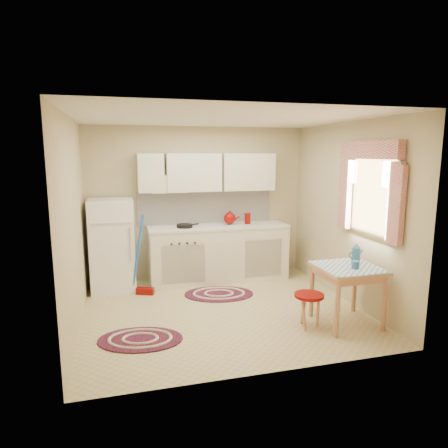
# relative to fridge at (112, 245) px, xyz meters

# --- Properties ---
(room_shell) EXTENTS (3.64, 3.60, 2.52)m
(room_shell) POSITION_rel_fridge_xyz_m (1.56, -1.01, 0.90)
(room_shell) COLOR tan
(room_shell) RESTS_ON ground
(fridge) EXTENTS (0.65, 0.60, 1.40)m
(fridge) POSITION_rel_fridge_xyz_m (0.00, 0.00, 0.00)
(fridge) COLOR white
(fridge) RESTS_ON ground
(broom) EXTENTS (0.30, 0.22, 1.20)m
(broom) POSITION_rel_fridge_xyz_m (0.45, -0.35, -0.10)
(broom) COLOR blue
(broom) RESTS_ON ground
(base_cabinets) EXTENTS (2.25, 0.60, 0.88)m
(base_cabinets) POSITION_rel_fridge_xyz_m (1.67, 0.05, -0.26)
(base_cabinets) COLOR silver
(base_cabinets) RESTS_ON ground
(countertop) EXTENTS (2.27, 0.62, 0.04)m
(countertop) POSITION_rel_fridge_xyz_m (1.67, 0.05, 0.20)
(countertop) COLOR silver
(countertop) RESTS_ON base_cabinets
(frying_pan) EXTENTS (0.34, 0.34, 0.05)m
(frying_pan) POSITION_rel_fridge_xyz_m (1.11, 0.00, 0.24)
(frying_pan) COLOR black
(frying_pan) RESTS_ON countertop
(red_kettle) EXTENTS (0.25, 0.24, 0.22)m
(red_kettle) POSITION_rel_fridge_xyz_m (1.86, 0.05, 0.33)
(red_kettle) COLOR #7C0604
(red_kettle) RESTS_ON countertop
(red_canister) EXTENTS (0.11, 0.11, 0.16)m
(red_canister) POSITION_rel_fridge_xyz_m (2.17, 0.05, 0.30)
(red_canister) COLOR #7C0604
(red_canister) RESTS_ON countertop
(table) EXTENTS (0.72, 0.72, 0.72)m
(table) POSITION_rel_fridge_xyz_m (2.77, -2.03, -0.34)
(table) COLOR tan
(table) RESTS_ON ground
(stool) EXTENTS (0.38, 0.38, 0.42)m
(stool) POSITION_rel_fridge_xyz_m (2.27, -2.01, -0.49)
(stool) COLOR #7C0604
(stool) RESTS_ON ground
(coffee_pot) EXTENTS (0.14, 0.12, 0.26)m
(coffee_pot) POSITION_rel_fridge_xyz_m (2.95, -1.91, 0.15)
(coffee_pot) COLOR #2A5D81
(coffee_pot) RESTS_ON table
(mug) EXTENTS (0.11, 0.11, 0.10)m
(mug) POSITION_rel_fridge_xyz_m (2.80, -2.13, 0.07)
(mug) COLOR #2A5D81
(mug) RESTS_ON table
(rug_center) EXTENTS (1.14, 0.87, 0.02)m
(rug_center) POSITION_rel_fridge_xyz_m (1.51, -0.64, -0.69)
(rug_center) COLOR maroon
(rug_center) RESTS_ON ground
(rug_left) EXTENTS (1.07, 0.83, 0.02)m
(rug_left) POSITION_rel_fridge_xyz_m (0.29, -1.84, -0.69)
(rug_left) COLOR maroon
(rug_left) RESTS_ON ground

